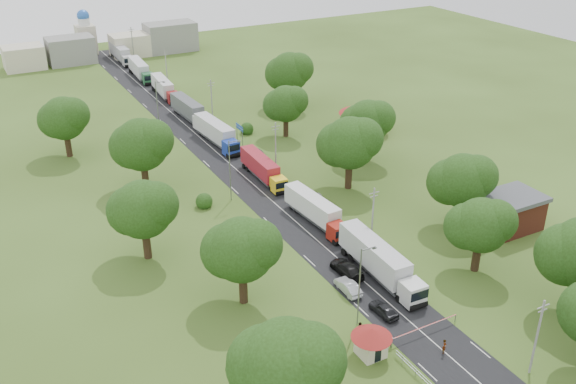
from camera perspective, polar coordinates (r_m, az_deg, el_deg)
ground at (r=90.94m, az=1.97°, el=-3.77°), size 260.00×260.00×0.00m
road at (r=106.64m, az=-3.46°, el=0.98°), size 8.00×200.00×0.04m
boom_barrier at (r=73.01m, az=11.20°, el=-12.05°), size 9.22×0.35×1.18m
guard_booth at (r=69.26m, az=7.43°, el=-12.79°), size 4.40×4.40×3.45m
info_sign at (r=120.02m, az=-4.33°, el=5.49°), size 0.12×3.10×4.10m
pole_0 at (r=69.53m, az=21.26°, el=-11.86°), size 1.60×0.24×9.00m
pole_1 at (r=86.26m, az=7.53°, el=-2.23°), size 1.60×0.24×9.00m
pole_2 at (r=107.78m, az=-1.10°, el=4.04°), size 1.60×0.24×9.00m
pole_3 at (r=131.75m, az=-6.80°, el=8.08°), size 1.60×0.24×9.00m
pole_4 at (r=157.07m, az=-10.76°, el=10.81°), size 1.60×0.24×9.00m
pole_5 at (r=183.16m, az=-13.66°, el=12.74°), size 1.60×0.24×9.00m
lamp_0 at (r=71.35m, az=6.48°, el=-8.02°), size 2.03×0.22×10.00m
lamp_1 at (r=98.20m, az=-5.11°, el=2.17°), size 2.03×0.22×10.00m
lamp_2 at (r=129.02m, az=-11.48°, el=7.74°), size 2.03×0.22×10.00m
tree_2 at (r=83.31m, az=16.72°, el=-2.81°), size 8.00×8.00×10.10m
tree_3 at (r=93.13m, az=15.21°, el=1.03°), size 8.80×8.80×11.07m
tree_4 at (r=101.52m, az=5.49°, el=4.40°), size 9.60×9.60×12.05m
tree_5 at (r=112.69m, az=7.06°, el=6.24°), size 8.80×8.80×11.07m
tree_6 at (r=122.99m, az=-0.23°, el=7.87°), size 8.00×8.00×10.10m
tree_7 at (r=139.35m, az=0.10°, el=10.65°), size 9.60×9.60×12.05m
tree_9 at (r=57.13m, az=-0.23°, el=-15.06°), size 9.60×9.60×12.05m
tree_10 at (r=73.80m, az=-4.19°, el=-5.08°), size 8.80×8.80×11.07m
tree_11 at (r=84.25m, az=-12.81°, el=-1.47°), size 8.80×8.80×11.07m
tree_12 at (r=103.03m, az=-12.91°, el=4.17°), size 9.60×9.60×12.05m
tree_13 at (r=120.19m, az=-19.32°, el=6.22°), size 8.80×8.80×11.07m
house_brick at (r=96.58m, az=19.17°, el=-1.65°), size 8.60×6.60×5.20m
house_cream at (r=127.36m, az=6.89°, el=6.93°), size 10.08×10.08×5.80m
distant_town at (r=187.03m, az=-15.50°, el=12.43°), size 52.00×8.00×8.00m
church at (r=193.30m, az=-17.55°, el=13.19°), size 5.00×5.00×12.30m
truck_0 at (r=81.45m, az=8.08°, el=-6.06°), size 3.17×15.81×4.37m
truck_1 at (r=92.91m, az=2.46°, el=-1.63°), size 3.17×14.03×3.87m
truck_2 at (r=106.38m, az=-2.29°, el=2.13°), size 2.66×13.60×3.76m
truck_3 at (r=121.27m, az=-6.36°, el=5.23°), size 3.39×15.20×4.20m
truck_4 at (r=134.56m, az=-8.79°, el=7.23°), size 3.07×14.93×4.13m
truck_5 at (r=150.57m, az=-10.97°, el=9.09°), size 3.20×14.24×3.93m
truck_6 at (r=166.28m, az=-13.03°, el=10.56°), size 3.25×14.91×4.12m
truck_7 at (r=183.36m, az=-14.65°, el=11.85°), size 2.68×15.06×4.18m
car_lane_front at (r=75.88m, az=8.50°, el=-10.29°), size 1.86×4.19×1.40m
car_lane_mid at (r=79.04m, az=5.36°, el=-8.39°), size 1.71×4.50×1.47m
car_lane_rear at (r=82.20m, az=5.25°, el=-6.80°), size 2.35×5.69×1.65m
car_verge_near at (r=98.72m, az=2.54°, el=-0.70°), size 3.38×5.74×1.50m
car_verge_far at (r=115.50m, az=-2.82°, el=3.50°), size 2.10×4.81×1.61m
pedestrian_near at (r=71.69m, az=13.73°, el=-13.21°), size 0.74×0.70×1.71m
pedestrian_booth at (r=72.24m, az=6.44°, el=-12.09°), size 1.13×1.12×1.84m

